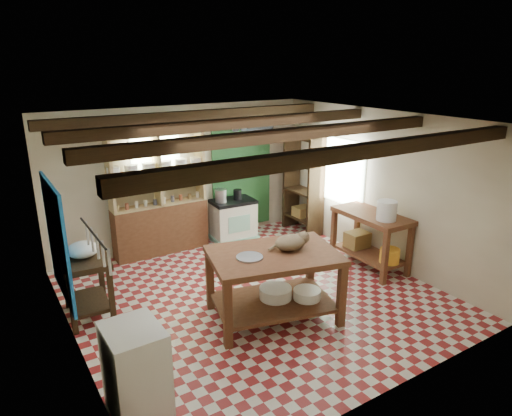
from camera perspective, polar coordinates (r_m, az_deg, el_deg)
floor at (r=6.93m, az=-0.17°, el=-10.98°), size 5.00×5.00×0.02m
ceiling at (r=6.11m, az=-0.19°, el=10.97°), size 5.00×5.00×0.02m
wall_back at (r=8.54m, az=-9.15°, el=3.88°), size 5.00×0.04×2.60m
wall_front at (r=4.64m, az=16.67°, el=-8.98°), size 5.00×0.04×2.60m
wall_left at (r=5.58m, az=-22.58°, el=-4.98°), size 0.04×5.00×2.60m
wall_right at (r=7.96m, az=15.27°, el=2.43°), size 0.04×5.00×2.60m
ceiling_beams at (r=6.13m, az=-0.19°, el=9.86°), size 5.00×3.80×0.15m
blue_wall_patch at (r=6.49m, az=-23.58°, el=-3.85°), size 0.04×1.40×1.60m
green_wall_patch at (r=9.07m, az=-1.79°, el=4.60°), size 1.30×0.04×2.30m
window_back at (r=8.26m, az=-12.42°, el=6.05°), size 0.90×0.02×0.80m
window_right at (r=8.60m, az=10.37°, el=4.60°), size 0.02×1.30×1.20m
utensil_rail at (r=4.31m, az=-19.62°, el=-4.38°), size 0.06×0.90×0.28m
pot_rack at (r=8.55m, az=-0.39°, el=10.13°), size 0.86×0.12×0.36m
shelving_unit at (r=8.23m, az=-12.06°, el=1.72°), size 1.70×0.34×2.20m
tall_rack at (r=9.16m, az=5.94°, el=3.03°), size 0.40×0.86×2.00m
work_table at (r=6.20m, az=2.20°, el=-9.63°), size 1.89×1.48×0.94m
stove at (r=8.86m, az=-2.87°, el=-1.48°), size 0.85×0.60×0.80m
prep_table at (r=6.64m, az=-20.33°, el=-9.18°), size 0.66×0.91×0.88m
white_cabinet at (r=4.85m, az=-14.78°, el=-19.05°), size 0.53×0.63×0.94m
right_counter at (r=7.89m, az=14.05°, el=-3.93°), size 0.70×1.35×0.95m
cat at (r=6.09m, az=4.32°, el=-4.29°), size 0.46×0.37×0.20m
steel_tray at (r=5.85m, az=-0.81°, el=-6.16°), size 0.42×0.42×0.02m
basin_large at (r=6.33m, az=2.46°, el=-10.53°), size 0.54×0.54×0.15m
basin_small at (r=6.35m, az=6.38°, el=-10.64°), size 0.45×0.45×0.13m
kettle_left at (r=8.60m, az=-4.42°, el=1.55°), size 0.23×0.23×0.25m
kettle_right at (r=8.75m, az=-2.33°, el=1.70°), size 0.17×0.17×0.19m
enamel_bowl at (r=6.43m, az=-20.85°, el=-4.88°), size 0.44×0.44×0.20m
white_bucket at (r=7.41m, az=16.02°, el=-0.31°), size 0.32×0.32×0.31m
wicker_basket at (r=8.12m, az=12.53°, el=-3.87°), size 0.39×0.31×0.27m
yellow_tub at (r=7.64m, az=16.35°, el=-5.73°), size 0.32×0.32×0.23m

